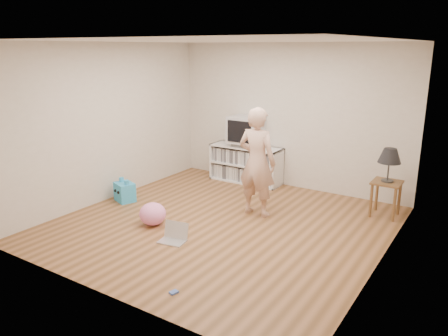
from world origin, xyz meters
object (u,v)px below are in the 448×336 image
dvd_deck (246,144)px  side_table (386,190)px  plush_pink (153,214)px  crt_tv (246,130)px  laptop (174,236)px  media_unit (246,164)px  table_lamp (390,156)px  plush_blue (125,192)px  person (257,162)px

dvd_deck → side_table: (2.68, -0.37, -0.32)m
side_table → plush_pink: 3.55m
crt_tv → laptop: size_ratio=1.54×
side_table → plush_pink: side_table is taller
media_unit → crt_tv: bearing=-90.0°
media_unit → table_lamp: table_lamp is taller
table_lamp → plush_pink: 3.62m
side_table → laptop: bearing=-131.2°
media_unit → crt_tv: 0.67m
dvd_deck → side_table: bearing=-7.9°
plush_blue → person: bearing=38.5°
media_unit → crt_tv: size_ratio=2.33×
plush_blue → plush_pink: bearing=-4.2°
media_unit → side_table: 2.71m
side_table → plush_pink: size_ratio=1.41×
dvd_deck → laptop: bearing=-79.4°
table_lamp → side_table: bearing=0.0°
laptop → plush_pink: bearing=147.8°
side_table → laptop: size_ratio=1.41×
table_lamp → laptop: (-2.15, -2.46, -0.88)m
person → laptop: person is taller
media_unit → side_table: size_ratio=2.55×
crt_tv → side_table: (2.68, -0.37, -0.60)m
media_unit → plush_blue: bearing=-119.2°
plush_blue → plush_pink: (1.08, -0.51, 0.00)m
dvd_deck → plush_blue: dvd_deck is taller
media_unit → plush_pink: (-0.08, -2.59, -0.18)m
side_table → plush_blue: (-3.84, -1.70, -0.25)m
plush_pink → laptop: bearing=-22.8°
person → laptop: bearing=72.9°
table_lamp → plush_pink: table_lamp is taller
table_lamp → laptop: 3.39m
crt_tv → table_lamp: (2.68, -0.37, -0.08)m
media_unit → dvd_deck: (0.00, -0.02, 0.39)m
plush_pink → dvd_deck: bearing=88.2°
table_lamp → plush_blue: table_lamp is taller
crt_tv → side_table: 2.77m
side_table → dvd_deck: bearing=172.1°
side_table → plush_blue: side_table is taller
media_unit → dvd_deck: 0.39m
dvd_deck → media_unit: bearing=90.0°
person → crt_tv: bearing=-53.9°
person → plush_pink: (-1.07, -1.19, -0.67)m
media_unit → person: size_ratio=0.84×
dvd_deck → plush_blue: bearing=-119.4°
dvd_deck → side_table: size_ratio=0.82×
person → media_unit: bearing=-54.3°
media_unit → person: 1.79m
laptop → media_unit: bearing=91.1°
person → plush_blue: (-2.15, -0.67, -0.67)m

